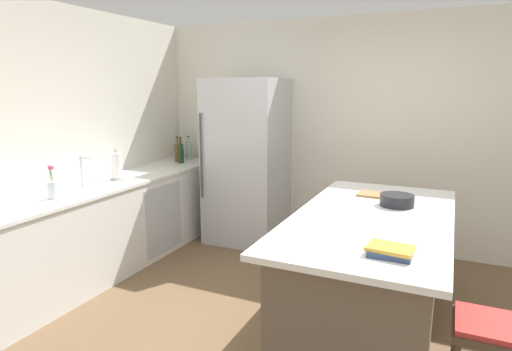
{
  "coord_description": "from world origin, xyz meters",
  "views": [
    {
      "loc": [
        1.0,
        -2.68,
        1.83
      ],
      "look_at": [
        -0.68,
        0.97,
        1.0
      ],
      "focal_mm": 30.09,
      "sensor_mm": 36.0,
      "label": 1
    }
  ],
  "objects_px": {
    "cookbook_stack": "(390,251)",
    "mixing_bowl": "(397,200)",
    "refrigerator": "(247,161)",
    "flower_vase": "(52,187)",
    "gin_bottle": "(189,150)",
    "sink_faucet": "(83,171)",
    "cutting_board": "(378,195)",
    "bar_stool": "(489,343)",
    "kitchen_island": "(369,275)",
    "whiskey_bottle": "(178,152)",
    "paper_towel_roll": "(116,167)",
    "hot_sauce_bottle": "(182,154)",
    "wine_bottle": "(181,153)"
  },
  "relations": [
    {
      "from": "whiskey_bottle",
      "to": "wine_bottle",
      "type": "xyz_separation_m",
      "value": [
        0.11,
        -0.1,
        0.01
      ]
    },
    {
      "from": "gin_bottle",
      "to": "wine_bottle",
      "type": "relative_size",
      "value": 0.93
    },
    {
      "from": "flower_vase",
      "to": "paper_towel_roll",
      "type": "xyz_separation_m",
      "value": [
        -0.06,
        0.83,
        0.03
      ]
    },
    {
      "from": "wine_bottle",
      "to": "cookbook_stack",
      "type": "height_order",
      "value": "wine_bottle"
    },
    {
      "from": "kitchen_island",
      "to": "mixing_bowl",
      "type": "height_order",
      "value": "mixing_bowl"
    },
    {
      "from": "paper_towel_roll",
      "to": "wine_bottle",
      "type": "distance_m",
      "value": 1.08
    },
    {
      "from": "gin_bottle",
      "to": "cutting_board",
      "type": "xyz_separation_m",
      "value": [
        2.59,
        -1.07,
        -0.08
      ]
    },
    {
      "from": "refrigerator",
      "to": "gin_bottle",
      "type": "bearing_deg",
      "value": 169.44
    },
    {
      "from": "sink_faucet",
      "to": "gin_bottle",
      "type": "xyz_separation_m",
      "value": [
        0.01,
        1.77,
        -0.04
      ]
    },
    {
      "from": "gin_bottle",
      "to": "hot_sauce_bottle",
      "type": "xyz_separation_m",
      "value": [
        -0.04,
        -0.1,
        -0.04
      ]
    },
    {
      "from": "refrigerator",
      "to": "cutting_board",
      "type": "height_order",
      "value": "refrigerator"
    },
    {
      "from": "paper_towel_roll",
      "to": "bar_stool",
      "type": "bearing_deg",
      "value": -16.62
    },
    {
      "from": "sink_faucet",
      "to": "gin_bottle",
      "type": "distance_m",
      "value": 1.77
    },
    {
      "from": "gin_bottle",
      "to": "sink_faucet",
      "type": "bearing_deg",
      "value": -90.44
    },
    {
      "from": "flower_vase",
      "to": "cutting_board",
      "type": "relative_size",
      "value": 0.88
    },
    {
      "from": "cutting_board",
      "to": "hot_sauce_bottle",
      "type": "bearing_deg",
      "value": 159.73
    },
    {
      "from": "bar_stool",
      "to": "gin_bottle",
      "type": "relative_size",
      "value": 2.15
    },
    {
      "from": "cutting_board",
      "to": "mixing_bowl",
      "type": "bearing_deg",
      "value": -53.36
    },
    {
      "from": "refrigerator",
      "to": "flower_vase",
      "type": "distance_m",
      "value": 2.19
    },
    {
      "from": "gin_bottle",
      "to": "whiskey_bottle",
      "type": "bearing_deg",
      "value": -102.67
    },
    {
      "from": "hot_sauce_bottle",
      "to": "refrigerator",
      "type": "bearing_deg",
      "value": -4.2
    },
    {
      "from": "refrigerator",
      "to": "kitchen_island",
      "type": "bearing_deg",
      "value": -40.73
    },
    {
      "from": "hot_sauce_bottle",
      "to": "whiskey_bottle",
      "type": "height_order",
      "value": "whiskey_bottle"
    },
    {
      "from": "cookbook_stack",
      "to": "gin_bottle",
      "type": "bearing_deg",
      "value": 140.31
    },
    {
      "from": "kitchen_island",
      "to": "sink_faucet",
      "type": "bearing_deg",
      "value": -177.64
    },
    {
      "from": "hot_sauce_bottle",
      "to": "mixing_bowl",
      "type": "bearing_deg",
      "value": -23.41
    },
    {
      "from": "refrigerator",
      "to": "whiskey_bottle",
      "type": "distance_m",
      "value": 0.97
    },
    {
      "from": "gin_bottle",
      "to": "wine_bottle",
      "type": "xyz_separation_m",
      "value": [
        0.07,
        -0.29,
        0.01
      ]
    },
    {
      "from": "kitchen_island",
      "to": "cookbook_stack",
      "type": "relative_size",
      "value": 8.13
    },
    {
      "from": "hot_sauce_bottle",
      "to": "cutting_board",
      "type": "bearing_deg",
      "value": -20.27
    },
    {
      "from": "sink_faucet",
      "to": "flower_vase",
      "type": "relative_size",
      "value": 1.04
    },
    {
      "from": "gin_bottle",
      "to": "cutting_board",
      "type": "distance_m",
      "value": 2.8
    },
    {
      "from": "refrigerator",
      "to": "bar_stool",
      "type": "bearing_deg",
      "value": -41.8
    },
    {
      "from": "kitchen_island",
      "to": "gin_bottle",
      "type": "height_order",
      "value": "gin_bottle"
    },
    {
      "from": "kitchen_island",
      "to": "whiskey_bottle",
      "type": "xyz_separation_m",
      "value": [
        -2.69,
        1.47,
        0.55
      ]
    },
    {
      "from": "bar_stool",
      "to": "flower_vase",
      "type": "bearing_deg",
      "value": 177.11
    },
    {
      "from": "sink_faucet",
      "to": "hot_sauce_bottle",
      "type": "relative_size",
      "value": 1.48
    },
    {
      "from": "hot_sauce_bottle",
      "to": "wine_bottle",
      "type": "height_order",
      "value": "wine_bottle"
    },
    {
      "from": "paper_towel_roll",
      "to": "whiskey_bottle",
      "type": "distance_m",
      "value": 1.18
    },
    {
      "from": "refrigerator",
      "to": "paper_towel_roll",
      "type": "distance_m",
      "value": 1.49
    },
    {
      "from": "cookbook_stack",
      "to": "cutting_board",
      "type": "bearing_deg",
      "value": 101.94
    },
    {
      "from": "cookbook_stack",
      "to": "mixing_bowl",
      "type": "bearing_deg",
      "value": 95.01
    },
    {
      "from": "sink_faucet",
      "to": "whiskey_bottle",
      "type": "xyz_separation_m",
      "value": [
        -0.03,
        1.58,
        -0.04
      ]
    },
    {
      "from": "sink_faucet",
      "to": "cutting_board",
      "type": "relative_size",
      "value": 0.91
    },
    {
      "from": "refrigerator",
      "to": "cutting_board",
      "type": "xyz_separation_m",
      "value": [
        1.66,
        -0.9,
        -0.03
      ]
    },
    {
      "from": "refrigerator",
      "to": "sink_faucet",
      "type": "relative_size",
      "value": 6.43
    },
    {
      "from": "whiskey_bottle",
      "to": "paper_towel_roll",
      "type": "bearing_deg",
      "value": -86.51
    },
    {
      "from": "cookbook_stack",
      "to": "mixing_bowl",
      "type": "xyz_separation_m",
      "value": [
        -0.09,
        1.06,
        0.02
      ]
    },
    {
      "from": "hot_sauce_bottle",
      "to": "flower_vase",
      "type": "bearing_deg",
      "value": -86.42
    },
    {
      "from": "paper_towel_roll",
      "to": "cutting_board",
      "type": "distance_m",
      "value": 2.58
    }
  ]
}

